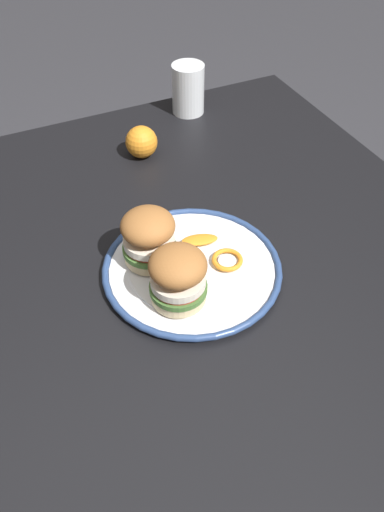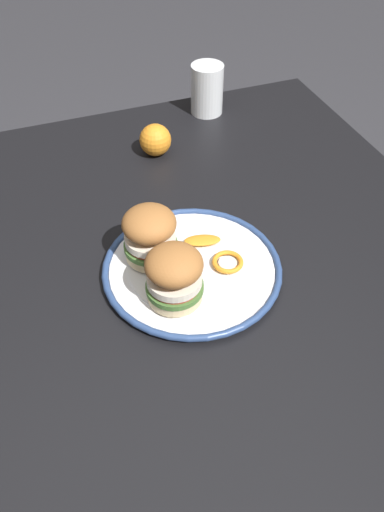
{
  "view_description": "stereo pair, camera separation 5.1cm",
  "coord_description": "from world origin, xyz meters",
  "px_view_note": "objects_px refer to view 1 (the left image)",
  "views": [
    {
      "loc": [
        -0.49,
        0.27,
        1.41
      ],
      "look_at": [
        0.06,
        0.01,
        0.8
      ],
      "focal_mm": 35.81,
      "sensor_mm": 36.0,
      "label": 1
    },
    {
      "loc": [
        -0.51,
        0.22,
        1.41
      ],
      "look_at": [
        0.06,
        0.01,
        0.8
      ],
      "focal_mm": 35.81,
      "sensor_mm": 36.0,
      "label": 2
    }
  ],
  "objects_px": {
    "dinner_plate": "(192,268)",
    "sandwich_half_left": "(178,276)",
    "drinking_glass": "(188,92)",
    "dining_table": "(212,328)",
    "whole_orange": "(141,142)",
    "sandwich_half_right": "(149,236)"
  },
  "relations": [
    {
      "from": "drinking_glass",
      "to": "whole_orange",
      "type": "bearing_deg",
      "value": 127.46
    },
    {
      "from": "whole_orange",
      "to": "sandwich_half_right",
      "type": "bearing_deg",
      "value": 161.43
    },
    {
      "from": "dining_table",
      "to": "sandwich_half_right",
      "type": "distance_m",
      "value": 0.21
    },
    {
      "from": "dinner_plate",
      "to": "sandwich_half_left",
      "type": "height_order",
      "value": "sandwich_half_left"
    },
    {
      "from": "sandwich_half_left",
      "to": "whole_orange",
      "type": "xyz_separation_m",
      "value": [
        0.43,
        -0.1,
        -0.03
      ]
    },
    {
      "from": "dining_table",
      "to": "drinking_glass",
      "type": "xyz_separation_m",
      "value": [
        0.57,
        -0.21,
        0.14
      ]
    },
    {
      "from": "sandwich_half_left",
      "to": "sandwich_half_right",
      "type": "bearing_deg",
      "value": 4.52
    },
    {
      "from": "sandwich_half_right",
      "to": "drinking_glass",
      "type": "height_order",
      "value": "drinking_glass"
    },
    {
      "from": "drinking_glass",
      "to": "whole_orange",
      "type": "distance_m",
      "value": 0.22
    },
    {
      "from": "dining_table",
      "to": "sandwich_half_left",
      "type": "relative_size",
      "value": 13.0
    },
    {
      "from": "dining_table",
      "to": "sandwich_half_left",
      "type": "height_order",
      "value": "sandwich_half_left"
    },
    {
      "from": "dining_table",
      "to": "dinner_plate",
      "type": "distance_m",
      "value": 0.12
    },
    {
      "from": "dinner_plate",
      "to": "sandwich_half_left",
      "type": "bearing_deg",
      "value": 138.16
    },
    {
      "from": "dinner_plate",
      "to": "drinking_glass",
      "type": "bearing_deg",
      "value": -23.99
    },
    {
      "from": "dining_table",
      "to": "sandwich_half_right",
      "type": "xyz_separation_m",
      "value": [
        0.11,
        0.07,
        0.16
      ]
    },
    {
      "from": "dinner_plate",
      "to": "whole_orange",
      "type": "xyz_separation_m",
      "value": [
        0.37,
        -0.05,
        0.03
      ]
    },
    {
      "from": "whole_orange",
      "to": "dinner_plate",
      "type": "bearing_deg",
      "value": 172.25
    },
    {
      "from": "sandwich_half_right",
      "to": "drinking_glass",
      "type": "bearing_deg",
      "value": -31.74
    },
    {
      "from": "dinner_plate",
      "to": "whole_orange",
      "type": "height_order",
      "value": "whole_orange"
    },
    {
      "from": "sandwich_half_left",
      "to": "drinking_glass",
      "type": "bearing_deg",
      "value": -26.1
    },
    {
      "from": "dinner_plate",
      "to": "sandwich_half_right",
      "type": "relative_size",
      "value": 2.69
    },
    {
      "from": "dining_table",
      "to": "whole_orange",
      "type": "xyz_separation_m",
      "value": [
        0.43,
        -0.04,
        0.13
      ]
    }
  ]
}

